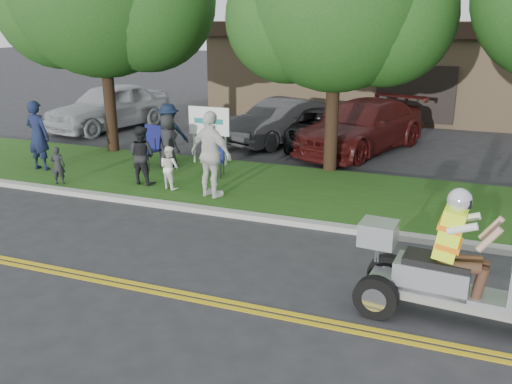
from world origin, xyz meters
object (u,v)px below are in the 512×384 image
(parked_car_far_left, at_px, (110,106))
(parked_car_right, at_px, (362,126))
(lawn_chair_b, at_px, (215,156))
(parked_car_left, at_px, (281,121))
(spectator_adult_right, at_px, (211,155))
(parked_car_mid, at_px, (319,128))
(spectator_adult_mid, at_px, (142,155))
(trike_scooter, at_px, (453,276))
(spectator_adult_left, at_px, (38,135))
(lawn_chair_a, at_px, (150,144))

(parked_car_far_left, height_order, parked_car_right, parked_car_far_left)
(lawn_chair_b, distance_m, parked_car_left, 4.91)
(spectator_adult_right, xyz_separation_m, parked_car_mid, (0.90, 6.48, -0.51))
(lawn_chair_b, distance_m, parked_car_right, 5.61)
(spectator_adult_mid, bearing_deg, parked_car_mid, -112.17)
(lawn_chair_b, bearing_deg, spectator_adult_mid, -150.22)
(parked_car_mid, distance_m, parked_car_right, 1.47)
(parked_car_mid, bearing_deg, spectator_adult_mid, -127.14)
(parked_car_left, bearing_deg, parked_car_right, 18.70)
(lawn_chair_b, bearing_deg, parked_car_mid, 58.29)
(spectator_adult_mid, relative_size, parked_car_mid, 0.34)
(trike_scooter, distance_m, spectator_adult_right, 6.57)
(parked_car_mid, bearing_deg, lawn_chair_b, -119.41)
(parked_car_far_left, xyz_separation_m, parked_car_left, (7.00, 0.03, -0.14))
(parked_car_left, xyz_separation_m, parked_car_right, (2.80, -0.20, 0.07))
(spectator_adult_left, bearing_deg, lawn_chair_b, -165.47)
(lawn_chair_a, bearing_deg, spectator_adult_mid, -54.93)
(spectator_adult_right, bearing_deg, spectator_adult_mid, 8.67)
(trike_scooter, bearing_deg, parked_car_right, 112.07)
(lawn_chair_a, bearing_deg, parked_car_left, 74.26)
(parked_car_left, bearing_deg, lawn_chair_a, -93.50)
(spectator_adult_right, distance_m, parked_car_mid, 6.56)
(parked_car_right, bearing_deg, spectator_adult_mid, -105.84)
(spectator_adult_left, xyz_separation_m, spectator_adult_mid, (3.39, -0.16, -0.22))
(spectator_adult_mid, distance_m, spectator_adult_right, 2.15)
(spectator_adult_right, height_order, parked_car_mid, spectator_adult_right)
(parked_car_far_left, bearing_deg, lawn_chair_b, -21.85)
(parked_car_mid, bearing_deg, parked_car_left, 165.39)
(trike_scooter, xyz_separation_m, lawn_chair_b, (-6.16, 5.28, -0.04))
(parked_car_mid, bearing_deg, parked_car_right, -15.64)
(parked_car_left, relative_size, parked_car_right, 0.81)
(spectator_adult_right, relative_size, parked_car_mid, 0.46)
(spectator_adult_left, xyz_separation_m, parked_car_right, (7.84, 5.87, -0.26))
(lawn_chair_b, height_order, parked_car_left, parked_car_left)
(parked_car_left, relative_size, parked_car_mid, 1.02)
(trike_scooter, height_order, spectator_adult_right, spectator_adult_right)
(parked_car_right, bearing_deg, spectator_adult_right, -89.64)
(spectator_adult_right, bearing_deg, lawn_chair_a, -15.50)
(spectator_adult_left, height_order, spectator_adult_mid, spectator_adult_left)
(lawn_chair_a, xyz_separation_m, lawn_chair_b, (2.09, -0.17, -0.11))
(lawn_chair_a, height_order, parked_car_mid, lawn_chair_a)
(spectator_adult_right, height_order, parked_car_far_left, spectator_adult_right)
(spectator_adult_right, distance_m, parked_car_far_left, 9.92)
(trike_scooter, distance_m, lawn_chair_a, 9.89)
(parked_car_left, bearing_deg, spectator_adult_right, -63.30)
(spectator_adult_left, bearing_deg, parked_car_mid, -135.97)
(trike_scooter, height_order, spectator_adult_mid, trike_scooter)
(trike_scooter, height_order, spectator_adult_left, spectator_adult_left)
(spectator_adult_left, height_order, parked_car_far_left, spectator_adult_left)
(spectator_adult_mid, distance_m, parked_car_far_left, 8.19)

